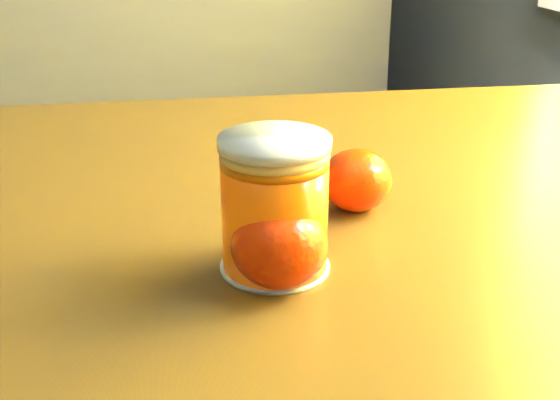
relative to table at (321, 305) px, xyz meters
name	(u,v)px	position (x,y,z in m)	size (l,w,h in m)	color
table	(321,305)	(0.00, 0.00, 0.00)	(1.20, 0.95, 0.80)	brown
juice_glass	(275,206)	(-0.08, -0.10, 0.15)	(0.08, 0.08, 0.10)	#E65304
orange_front	(279,245)	(-0.09, -0.12, 0.13)	(0.07, 0.07, 0.06)	#F03204
orange_back	(356,180)	(0.02, -0.02, 0.13)	(0.06, 0.06, 0.05)	#F03204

